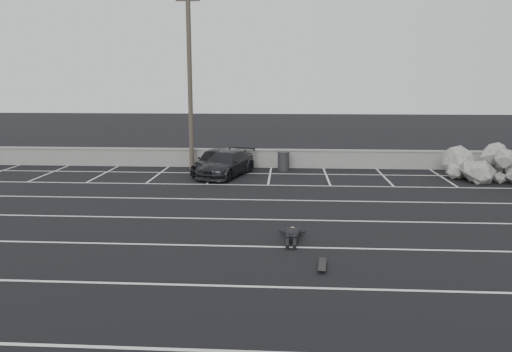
# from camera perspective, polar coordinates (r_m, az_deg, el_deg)

# --- Properties ---
(ground) EXTENTS (120.00, 120.00, 0.00)m
(ground) POSITION_cam_1_polar(r_m,az_deg,el_deg) (15.46, -3.65, -7.98)
(ground) COLOR black
(ground) RESTS_ON ground
(seawall) EXTENTS (50.00, 0.45, 1.06)m
(seawall) POSITION_cam_1_polar(r_m,az_deg,el_deg) (28.91, -0.22, 2.09)
(seawall) COLOR gray
(seawall) RESTS_ON ground
(stall_lines) EXTENTS (36.00, 20.05, 0.01)m
(stall_lines) POSITION_cam_1_polar(r_m,az_deg,el_deg) (19.66, -2.29, -3.80)
(stall_lines) COLOR silver
(stall_lines) RESTS_ON ground
(car_left) EXTENTS (2.37, 4.25, 1.37)m
(car_left) POSITION_cam_1_polar(r_m,az_deg,el_deg) (27.13, -4.70, 1.75)
(car_left) COLOR black
(car_left) RESTS_ON ground
(car_right) EXTENTS (3.14, 4.81, 1.30)m
(car_right) POSITION_cam_1_polar(r_m,az_deg,el_deg) (26.33, -3.43, 1.41)
(car_right) COLOR black
(car_right) RESTS_ON ground
(utility_pole) EXTENTS (1.31, 0.26, 9.84)m
(utility_pole) POSITION_cam_1_polar(r_m,az_deg,el_deg) (28.22, -7.57, 10.81)
(utility_pole) COLOR #4C4238
(utility_pole) RESTS_ON ground
(trash_bin) EXTENTS (0.86, 0.86, 1.06)m
(trash_bin) POSITION_cam_1_polar(r_m,az_deg,el_deg) (27.85, 3.15, 1.71)
(trash_bin) COLOR #28282B
(trash_bin) RESTS_ON ground
(riprap_pile) EXTENTS (5.91, 4.46, 1.34)m
(riprap_pile) POSITION_cam_1_polar(r_m,az_deg,el_deg) (27.65, 26.75, 0.52)
(riprap_pile) COLOR #A2A097
(riprap_pile) RESTS_ON ground
(person) EXTENTS (1.08, 2.34, 0.45)m
(person) POSITION_cam_1_polar(r_m,az_deg,el_deg) (16.16, 4.15, -6.30)
(person) COLOR black
(person) RESTS_ON ground
(skateboard) EXTENTS (0.28, 0.80, 0.09)m
(skateboard) POSITION_cam_1_polar(r_m,az_deg,el_deg) (13.79, 7.57, -10.13)
(skateboard) COLOR black
(skateboard) RESTS_ON ground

